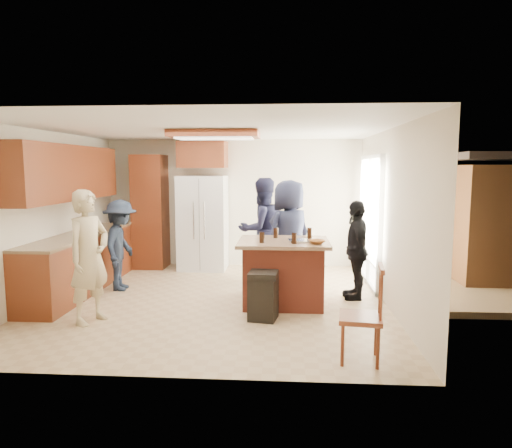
# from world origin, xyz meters

# --- Properties ---
(room_shell) EXTENTS (8.00, 5.20, 5.00)m
(room_shell) POSITION_xyz_m (4.37, 1.64, 0.87)
(room_shell) COLOR tan
(room_shell) RESTS_ON ground
(person_front_left) EXTENTS (0.65, 0.74, 1.69)m
(person_front_left) POSITION_xyz_m (-1.42, -1.03, 0.84)
(person_front_left) COLOR #C5B287
(person_front_left) RESTS_ON ground
(person_behind_left) EXTENTS (1.02, 0.92, 1.79)m
(person_behind_left) POSITION_xyz_m (0.64, 1.24, 0.89)
(person_behind_left) COLOR #191B33
(person_behind_left) RESTS_ON ground
(person_behind_right) EXTENTS (1.02, 0.99, 1.77)m
(person_behind_right) POSITION_xyz_m (1.10, 0.65, 0.88)
(person_behind_right) COLOR #181C31
(person_behind_right) RESTS_ON ground
(person_side_right) EXTENTS (0.47, 0.88, 1.48)m
(person_side_right) POSITION_xyz_m (2.10, 0.28, 0.74)
(person_side_right) COLOR black
(person_side_right) RESTS_ON ground
(person_counter) EXTENTS (0.50, 0.97, 1.45)m
(person_counter) POSITION_xyz_m (-1.59, 0.52, 0.73)
(person_counter) COLOR #1B2537
(person_counter) RESTS_ON ground
(left_cabinetry) EXTENTS (0.64, 3.00, 2.30)m
(left_cabinetry) POSITION_xyz_m (-2.24, 0.40, 0.96)
(left_cabinetry) COLOR maroon
(left_cabinetry) RESTS_ON ground
(back_wall_units) EXTENTS (1.80, 0.60, 2.45)m
(back_wall_units) POSITION_xyz_m (-1.33, 2.20, 1.38)
(back_wall_units) COLOR maroon
(back_wall_units) RESTS_ON ground
(refrigerator) EXTENTS (0.90, 0.76, 1.80)m
(refrigerator) POSITION_xyz_m (-0.55, 2.12, 0.90)
(refrigerator) COLOR white
(refrigerator) RESTS_ON ground
(kitchen_island) EXTENTS (1.28, 1.03, 0.93)m
(kitchen_island) POSITION_xyz_m (1.02, -0.10, 0.47)
(kitchen_island) COLOR maroon
(kitchen_island) RESTS_ON ground
(island_items) EXTENTS (0.92, 0.71, 0.15)m
(island_items) POSITION_xyz_m (1.25, -0.20, 0.97)
(island_items) COLOR silver
(island_items) RESTS_ON kitchen_island
(trash_bin) EXTENTS (0.39, 0.39, 0.63)m
(trash_bin) POSITION_xyz_m (0.76, -0.79, 0.32)
(trash_bin) COLOR black
(trash_bin) RESTS_ON ground
(spindle_chair) EXTENTS (0.47, 0.47, 0.99)m
(spindle_chair) POSITION_xyz_m (1.83, -1.99, 0.45)
(spindle_chair) COLOR maroon
(spindle_chair) RESTS_ON ground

